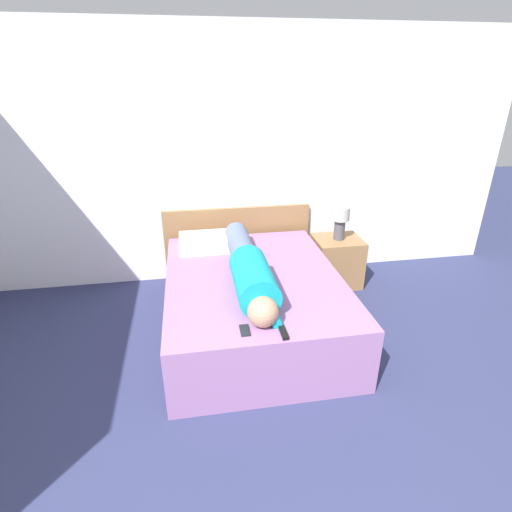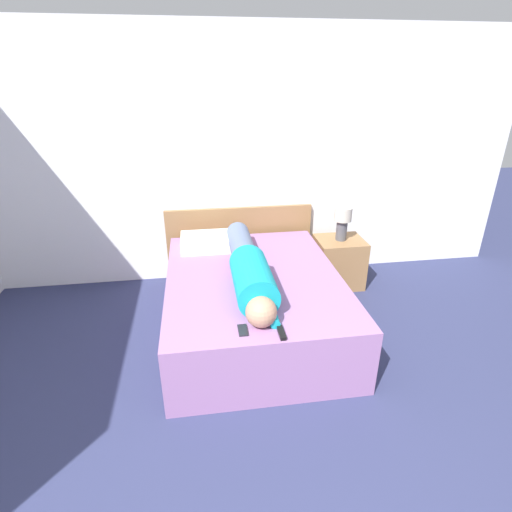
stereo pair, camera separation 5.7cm
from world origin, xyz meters
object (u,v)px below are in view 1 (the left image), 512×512
(nightstand, at_px, (336,261))
(table_lamp, at_px, (340,219))
(cell_phone, at_px, (245,330))
(bed, at_px, (253,302))
(tv_remote, at_px, (283,332))
(pillow_near_headboard, at_px, (206,242))
(person_lying, at_px, (249,270))

(nightstand, height_order, table_lamp, table_lamp)
(nightstand, height_order, cell_phone, cell_phone)
(cell_phone, bearing_deg, bed, 76.69)
(nightstand, bearing_deg, bed, -145.97)
(tv_remote, bearing_deg, nightstand, 58.29)
(nightstand, distance_m, cell_phone, 1.96)
(bed, xyz_separation_m, nightstand, (1.04, 0.70, -0.01))
(bed, distance_m, pillow_near_headboard, 0.83)
(bed, distance_m, nightstand, 1.25)
(pillow_near_headboard, bearing_deg, cell_phone, -83.21)
(table_lamp, distance_m, person_lying, 1.39)
(nightstand, relative_size, tv_remote, 3.52)
(bed, distance_m, person_lying, 0.43)
(pillow_near_headboard, bearing_deg, person_lying, -69.30)
(bed, xyz_separation_m, tv_remote, (0.06, -0.88, 0.28))
(person_lying, xyz_separation_m, cell_phone, (-0.13, -0.65, -0.13))
(bed, xyz_separation_m, table_lamp, (1.04, 0.70, 0.48))
(nightstand, bearing_deg, tv_remote, -121.71)
(bed, relative_size, pillow_near_headboard, 3.69)
(table_lamp, bearing_deg, nightstand, 0.00)
(tv_remote, distance_m, cell_phone, 0.26)
(tv_remote, bearing_deg, table_lamp, 58.29)
(table_lamp, distance_m, tv_remote, 1.86)
(bed, relative_size, person_lying, 1.21)
(person_lying, height_order, cell_phone, person_lying)
(bed, height_order, tv_remote, tv_remote)
(bed, bearing_deg, tv_remote, -85.96)
(pillow_near_headboard, xyz_separation_m, cell_phone, (0.17, -1.47, -0.06))
(bed, relative_size, tv_remote, 12.99)
(pillow_near_headboard, xyz_separation_m, tv_remote, (0.43, -1.54, -0.05))
(person_lying, distance_m, tv_remote, 0.75)
(person_lying, xyz_separation_m, pillow_near_headboard, (-0.31, 0.81, -0.07))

